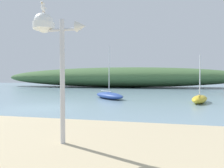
{
  "coord_description": "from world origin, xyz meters",
  "views": [
    {
      "loc": [
        6.76,
        -10.54,
        1.83
      ],
      "look_at": [
        3.78,
        3.55,
        1.41
      ],
      "focal_mm": 30.26,
      "sensor_mm": 36.0,
      "label": 1
    }
  ],
  "objects_px": {
    "seagull_on_radar": "(44,7)",
    "sailboat_far_left": "(200,99)",
    "mast_structure": "(51,35)",
    "sailboat_by_sandbar": "(109,95)"
  },
  "relations": [
    {
      "from": "mast_structure",
      "to": "sailboat_far_left",
      "type": "relative_size",
      "value": 0.91
    },
    {
      "from": "seagull_on_radar",
      "to": "sailboat_by_sandbar",
      "type": "bearing_deg",
      "value": 95.14
    },
    {
      "from": "sailboat_far_left",
      "to": "sailboat_by_sandbar",
      "type": "height_order",
      "value": "sailboat_by_sandbar"
    },
    {
      "from": "sailboat_far_left",
      "to": "sailboat_by_sandbar",
      "type": "xyz_separation_m",
      "value": [
        -7.29,
        1.56,
        -0.0
      ]
    },
    {
      "from": "sailboat_by_sandbar",
      "to": "seagull_on_radar",
      "type": "bearing_deg",
      "value": -84.86
    },
    {
      "from": "sailboat_far_left",
      "to": "mast_structure",
      "type": "bearing_deg",
      "value": -119.27
    },
    {
      "from": "seagull_on_radar",
      "to": "sailboat_far_left",
      "type": "height_order",
      "value": "seagull_on_radar"
    },
    {
      "from": "mast_structure",
      "to": "sailboat_far_left",
      "type": "distance_m",
      "value": 12.56
    },
    {
      "from": "seagull_on_radar",
      "to": "sailboat_by_sandbar",
      "type": "relative_size",
      "value": 0.07
    },
    {
      "from": "sailboat_by_sandbar",
      "to": "sailboat_far_left",
      "type": "bearing_deg",
      "value": -12.07
    }
  ]
}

